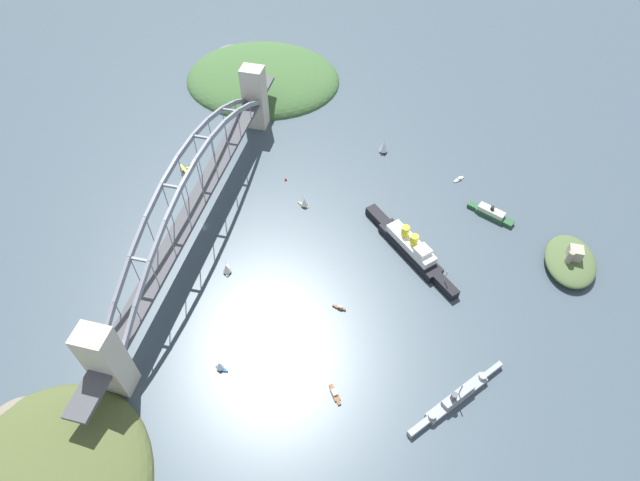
# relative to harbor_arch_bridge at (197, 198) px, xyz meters

# --- Properties ---
(ground_plane) EXTENTS (1400.00, 1400.00, 0.00)m
(ground_plane) POSITION_rel_harbor_arch_bridge_xyz_m (0.00, -0.00, -26.69)
(ground_plane) COLOR #3D4C56
(harbor_arch_bridge) EXTENTS (288.25, 16.50, 60.12)m
(harbor_arch_bridge) POSITION_rel_harbor_arch_bridge_xyz_m (0.00, 0.00, 0.00)
(harbor_arch_bridge) COLOR beige
(harbor_arch_bridge) RESTS_ON ground
(headland_west_shore) EXTENTS (118.46, 135.55, 31.08)m
(headland_west_shore) POSITION_rel_harbor_arch_bridge_xyz_m (-177.33, -17.72, -26.69)
(headland_west_shore) COLOR #3D6033
(headland_west_shore) RESTS_ON ground
(ocean_liner) EXTENTS (63.72, 66.19, 17.66)m
(ocean_liner) POSITION_rel_harbor_arch_bridge_xyz_m (-10.63, 134.70, -21.48)
(ocean_liner) COLOR black
(ocean_liner) RESTS_ON ground
(naval_cruiser) EXTENTS (51.26, 44.70, 16.74)m
(naval_cruiser) POSITION_rel_harbor_arch_bridge_xyz_m (81.33, 170.56, -23.84)
(naval_cruiser) COLOR gray
(naval_cruiser) RESTS_ON ground
(harbor_ferry_steamer) EXTENTS (17.99, 31.56, 8.61)m
(harbor_ferry_steamer) POSITION_rel_harbor_arch_bridge_xyz_m (-55.08, 183.95, -24.00)
(harbor_ferry_steamer) COLOR #23512D
(harbor_ferry_steamer) RESTS_ON ground
(fort_island_mid_harbor) EXTENTS (42.73, 30.58, 16.98)m
(fort_island_mid_harbor) POSITION_rel_harbor_arch_bridge_xyz_m (-23.63, 232.22, -21.99)
(fort_island_mid_harbor) COLOR #4C6038
(fort_island_mid_harbor) RESTS_ON ground
(seaplane_taxiing_near_bridge) EXTENTS (9.38, 9.62, 5.11)m
(seaplane_taxiing_near_bridge) POSITION_rel_harbor_arch_bridge_xyz_m (-47.18, -33.27, -24.49)
(seaplane_taxiing_near_bridge) COLOR #B7B7B2
(seaplane_taxiing_near_bridge) RESTS_ON ground
(small_boat_0) EXTENTS (8.94, 6.40, 8.57)m
(small_boat_0) POSITION_rel_harbor_arch_bridge_xyz_m (31.89, 28.38, -22.73)
(small_boat_0) COLOR silver
(small_boat_0) RESTS_ON ground
(small_boat_1) EXTENTS (4.79, 7.31, 7.31)m
(small_boat_1) POSITION_rel_harbor_arch_bridge_xyz_m (93.48, 47.46, -23.25)
(small_boat_1) COLOR #234C8C
(small_boat_1) RESTS_ON ground
(small_boat_2) EXTENTS (6.23, 8.17, 8.63)m
(small_boat_2) POSITION_rel_harbor_arch_bridge_xyz_m (-34.36, 59.75, -22.64)
(small_boat_2) COLOR gold
(small_boat_2) RESTS_ON ground
(small_boat_3) EXTENTS (7.76, 6.97, 2.05)m
(small_boat_3) POSITION_rel_harbor_arch_bridge_xyz_m (-86.12, 160.94, -25.97)
(small_boat_3) COLOR silver
(small_boat_3) RESTS_ON ground
(small_boat_4) EXTENTS (10.98, 6.41, 11.42)m
(small_boat_4) POSITION_rel_harbor_arch_bridge_xyz_m (-103.89, 103.11, -21.41)
(small_boat_4) COLOR black
(small_boat_4) RESTS_ON ground
(small_boat_5) EXTENTS (10.65, 8.49, 2.17)m
(small_boat_5) POSITION_rel_harbor_arch_bridge_xyz_m (93.12, 109.94, -25.92)
(small_boat_5) COLOR brown
(small_boat_5) RESTS_ON ground
(small_boat_6) EXTENTS (2.34, 8.14, 2.67)m
(small_boat_6) POSITION_rel_harbor_arch_bridge_xyz_m (41.23, 100.95, -25.73)
(small_boat_6) COLOR brown
(small_boat_6) RESTS_ON ground
(channel_marker_buoy) EXTENTS (2.20, 2.20, 2.75)m
(channel_marker_buoy) POSITION_rel_harbor_arch_bridge_xyz_m (-56.03, 40.13, -25.58)
(channel_marker_buoy) COLOR red
(channel_marker_buoy) RESTS_ON ground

